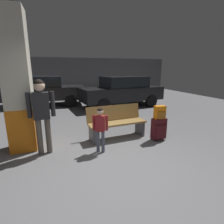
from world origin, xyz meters
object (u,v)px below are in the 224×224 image
object	(u,v)px
structural_pillar	(18,84)
adult	(41,109)
bench	(116,122)
backpack_bright	(160,112)
parked_car_far	(44,90)
parked_car_near	(122,91)
child	(100,125)
suitcase	(159,129)

from	to	relation	value
structural_pillar	adult	size ratio (longest dim) A/B	1.87
bench	adult	size ratio (longest dim) A/B	0.98
structural_pillar	bench	size ratio (longest dim) A/B	1.90
bench	backpack_bright	bearing A→B (deg)	-27.69
bench	parked_car_far	size ratio (longest dim) A/B	0.39
structural_pillar	adult	distance (m)	0.82
parked_car_near	child	bearing A→B (deg)	-115.89
suitcase	adult	xyz separation A→B (m)	(-2.88, 0.11, 0.71)
structural_pillar	child	bearing A→B (deg)	-23.90
backpack_bright	child	xyz separation A→B (m)	(-1.66, -0.22, -0.12)
bench	adult	xyz separation A→B (m)	(-1.86, -0.43, 0.59)
backpack_bright	adult	world-z (taller)	adult
structural_pillar	parked_car_near	size ratio (longest dim) A/B	0.73
suitcase	parked_car_near	world-z (taller)	parked_car_near
backpack_bright	child	distance (m)	1.68
bench	backpack_bright	xyz separation A→B (m)	(1.02, -0.54, 0.33)
adult	child	bearing A→B (deg)	-15.04
child	bench	bearing A→B (deg)	49.76
parked_car_near	suitcase	bearing A→B (deg)	-97.86
suitcase	parked_car_near	xyz separation A→B (m)	(0.62, 4.48, 0.48)
backpack_bright	parked_car_far	xyz separation A→B (m)	(-3.19, 5.93, 0.03)
backpack_bright	suitcase	bearing A→B (deg)	25.08
parked_car_far	suitcase	bearing A→B (deg)	-61.75
adult	bench	bearing A→B (deg)	13.01
suitcase	adult	size ratio (longest dim) A/B	0.36
structural_pillar	suitcase	distance (m)	3.61
parked_car_far	bench	bearing A→B (deg)	-68.14
backpack_bright	parked_car_near	bearing A→B (deg)	82.13
child	parked_car_far	xyz separation A→B (m)	(-1.52, 6.15, 0.16)
bench	adult	world-z (taller)	adult
backpack_bright	structural_pillar	bearing A→B (deg)	171.02
child	parked_car_far	bearing A→B (deg)	103.91
child	parked_car_near	size ratio (longest dim) A/B	0.24
bench	backpack_bright	distance (m)	1.20
backpack_bright	child	world-z (taller)	child
bench	parked_car_near	xyz separation A→B (m)	(1.64, 3.94, 0.36)
child	parked_car_far	size ratio (longest dim) A/B	0.25
parked_car_far	parked_car_near	bearing A→B (deg)	-20.89
adult	parked_car_near	xyz separation A→B (m)	(3.50, 4.37, -0.23)
child	parked_car_near	distance (m)	5.23
structural_pillar	bench	bearing A→B (deg)	0.16
structural_pillar	parked_car_far	world-z (taller)	structural_pillar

